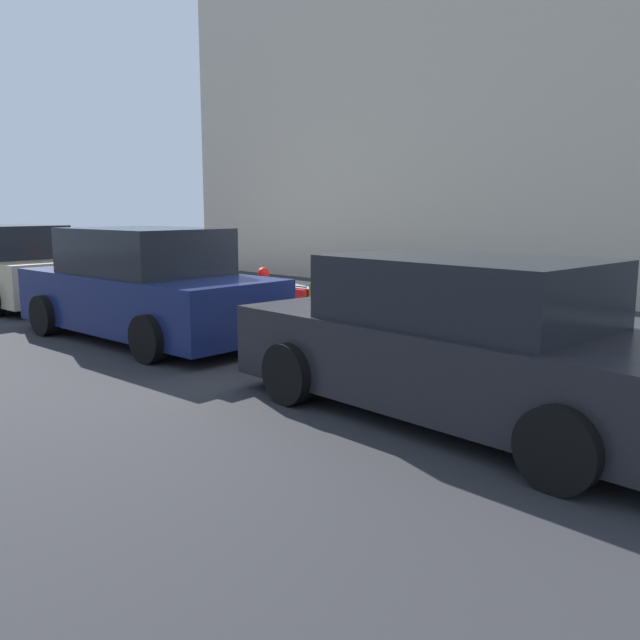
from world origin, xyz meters
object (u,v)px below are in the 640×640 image
suitcase_teal_5 (368,309)px  parked_car_beige_2 (8,268)px  suitcase_olive_0 (530,334)px  parked_car_charcoal_0 (463,343)px  suitcase_maroon_3 (427,321)px  bollard_post (233,288)px  suitcase_navy_2 (460,322)px  parked_car_navy_1 (145,288)px  fire_hydrant (264,290)px  suitcase_red_8 (298,305)px  suitcase_olive_7 (324,304)px  suitcase_red_1 (494,331)px  suitcase_black_6 (346,303)px  suitcase_silver_4 (396,311)px

suitcase_teal_5 → parked_car_beige_2: parked_car_beige_2 is taller
suitcase_olive_0 → parked_car_charcoal_0: 2.39m
suitcase_maroon_3 → bollard_post: size_ratio=0.93×
suitcase_navy_2 → parked_car_navy_1: bearing=29.5°
suitcase_navy_2 → fire_hydrant: 4.03m
suitcase_olive_0 → suitcase_red_8: (4.10, 0.09, -0.02)m
fire_hydrant → parked_car_beige_2: 5.93m
suitcase_navy_2 → parked_car_beige_2: parked_car_beige_2 is taller
parked_car_beige_2 → fire_hydrant: bearing=-157.1°
suitcase_olive_7 → parked_car_charcoal_0: bearing=150.4°
bollard_post → parked_car_charcoal_0: (-6.22, 2.16, 0.17)m
fire_hydrant → parked_car_charcoal_0: size_ratio=0.17×
suitcase_red_8 → bollard_post: 1.64m
suitcase_red_1 → parked_car_beige_2: size_ratio=0.18×
suitcase_maroon_3 → suitcase_black_6: 1.50m
fire_hydrant → suitcase_teal_5: bearing=178.9°
fire_hydrant → parked_car_charcoal_0: parked_car_charcoal_0 is taller
suitcase_silver_4 → suitcase_teal_5: bearing=4.8°
suitcase_olive_0 → parked_car_navy_1: (5.13, 2.32, 0.36)m
suitcase_red_1 → suitcase_olive_7: 3.05m
suitcase_maroon_3 → parked_car_charcoal_0: bearing=131.3°
suitcase_olive_0 → suitcase_silver_4: 2.10m
suitcase_teal_5 → suitcase_red_1: bearing=-177.7°
suitcase_teal_5 → parked_car_charcoal_0: (-3.08, 2.26, 0.23)m
parked_car_charcoal_0 → parked_car_navy_1: parked_car_navy_1 is taller
suitcase_olive_0 → parked_car_beige_2: size_ratio=0.14×
suitcase_red_1 → suitcase_silver_4: 1.60m
parked_car_navy_1 → suitcase_olive_0: bearing=-155.7°
fire_hydrant → parked_car_beige_2: parked_car_beige_2 is taller
suitcase_olive_7 → suitcase_red_8: (0.54, 0.07, -0.06)m
suitcase_maroon_3 → suitcase_red_8: size_ratio=1.32×
fire_hydrant → bollard_post: bearing=12.4°
suitcase_olive_0 → parked_car_navy_1: parked_car_navy_1 is taller
suitcase_olive_0 → suitcase_maroon_3: size_ratio=0.82×
suitcase_teal_5 → parked_car_charcoal_0: parked_car_charcoal_0 is taller
suitcase_red_1 → suitcase_red_8: (3.59, 0.12, 0.00)m
suitcase_olive_7 → suitcase_red_8: size_ratio=1.20×
suitcase_olive_7 → parked_car_navy_1: (1.58, 2.30, 0.33)m
suitcase_red_8 → parked_car_navy_1: 2.49m
suitcase_red_1 → parked_car_navy_1: (4.63, 2.35, 0.39)m
suitcase_olive_7 → bollard_post: 2.18m
suitcase_navy_2 → parked_car_navy_1: size_ratio=0.19×
suitcase_red_1 → parked_car_charcoal_0: bearing=112.9°
suitcase_teal_5 → suitcase_black_6: bearing=-3.0°
suitcase_maroon_3 → suitcase_olive_0: bearing=179.2°
suitcase_red_1 → suitcase_maroon_3: suitcase_red_1 is taller
suitcase_red_1 → suitcase_maroon_3: (1.06, 0.00, 0.00)m
suitcase_navy_2 → parked_car_charcoal_0: bearing=122.9°
suitcase_navy_2 → suitcase_black_6: (2.05, 0.04, 0.06)m
suitcase_silver_4 → parked_car_navy_1: size_ratio=0.22×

